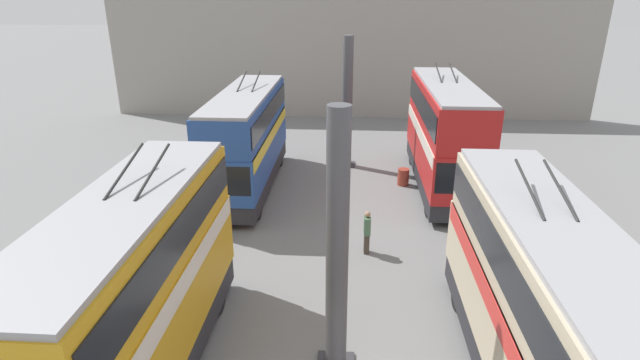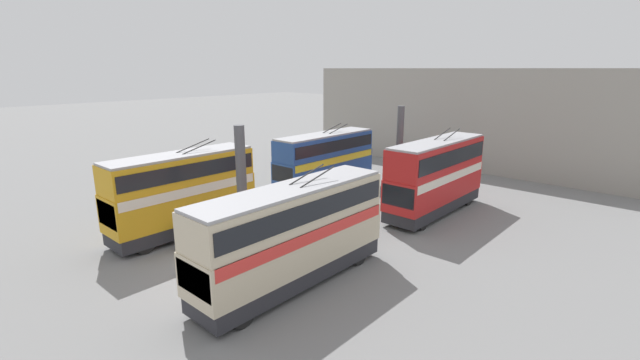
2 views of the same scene
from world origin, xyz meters
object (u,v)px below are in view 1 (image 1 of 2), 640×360
at_px(bus_right_far, 246,135).
at_px(oil_drum, 403,177).
at_px(bus_left_near, 548,307).
at_px(bus_left_far, 445,130).
at_px(bus_right_mid, 133,285).
at_px(person_aisle_midway, 367,231).

bearing_deg(bus_right_far, oil_drum, -83.48).
bearing_deg(bus_left_near, bus_left_far, 0.00).
distance_m(bus_left_far, bus_right_mid, 16.91).
bearing_deg(bus_left_far, person_aisle_midway, 151.01).
xyz_separation_m(bus_right_mid, oil_drum, (14.01, -7.73, -2.45)).
distance_m(bus_left_far, bus_right_far, 9.62).
bearing_deg(oil_drum, person_aisle_midway, 164.15).
bearing_deg(person_aisle_midway, oil_drum, 72.18).
bearing_deg(oil_drum, bus_right_far, 96.52).
bearing_deg(bus_right_mid, bus_right_far, 0.00).
bearing_deg(person_aisle_midway, bus_right_mid, -131.39).
bearing_deg(bus_left_far, bus_right_far, 94.81).
distance_m(bus_left_far, person_aisle_midway, 8.21).
bearing_deg(person_aisle_midway, bus_left_near, -63.09).
relative_size(bus_right_mid, bus_right_far, 0.93).
bearing_deg(bus_left_far, bus_right_mid, 145.47).
relative_size(person_aisle_midway, oil_drum, 2.01).
height_order(bus_left_far, bus_right_far, bus_left_far).
relative_size(bus_right_mid, oil_drum, 10.74).
bearing_deg(bus_left_near, bus_right_mid, 89.88).
relative_size(bus_left_far, oil_drum, 11.60).
bearing_deg(bus_right_far, bus_left_near, -143.89).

